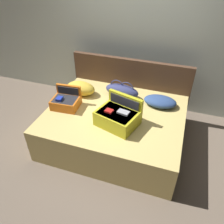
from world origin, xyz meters
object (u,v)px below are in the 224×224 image
bed (115,127)px  hard_case_medium (66,101)px  pillow_center_head (81,88)px  hard_case_large (118,116)px  pillow_near_headboard (160,101)px  duffel_bag (122,91)px

bed → hard_case_medium: (-0.75, -0.08, 0.37)m
pillow_center_head → hard_case_large: bearing=-34.0°
pillow_near_headboard → duffel_bag: bearing=174.8°
bed → hard_case_medium: bearing=-174.0°
bed → pillow_near_headboard: 0.80m
hard_case_medium → pillow_center_head: (0.06, 0.40, 0.01)m
hard_case_medium → hard_case_large: bearing=-14.1°
hard_case_large → hard_case_medium: (-0.87, 0.14, -0.04)m
hard_case_medium → pillow_center_head: 0.41m
hard_case_large → duffel_bag: hard_case_large is taller
hard_case_large → duffel_bag: 0.71m
bed → hard_case_large: hard_case_large is taller
pillow_near_headboard → pillow_center_head: (-1.29, -0.08, 0.03)m
bed → hard_case_large: (0.12, -0.22, 0.40)m
bed → pillow_near_headboard: pillow_near_headboard is taller
hard_case_medium → pillow_center_head: hard_case_medium is taller
duffel_bag → bed: bearing=-86.0°
duffel_bag → pillow_near_headboard: bearing=-5.2°
bed → pillow_near_headboard: size_ratio=4.06×
bed → duffel_bag: size_ratio=3.45×
duffel_bag → pillow_center_head: duffel_bag is taller
duffel_bag → hard_case_large: bearing=-77.6°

